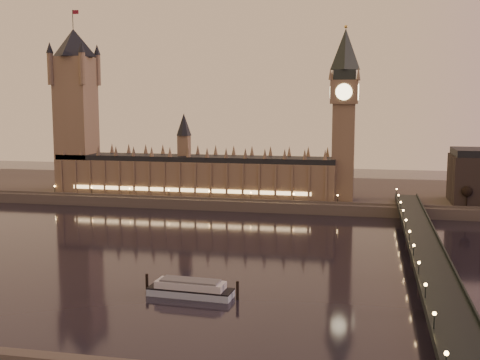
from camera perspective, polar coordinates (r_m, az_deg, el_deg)
The scene contains 8 objects.
ground at distance 262.73m, azimuth -3.54°, elevation -6.99°, with size 700.00×700.00×0.00m, color black.
far_embankment at distance 416.43m, azimuth 6.61°, elevation -1.21°, with size 560.00×130.00×6.00m, color #423D35.
palace_of_westminster at distance 384.31m, azimuth -4.46°, elevation 0.90°, with size 180.00×26.62×52.00m.
victoria_tower at distance 411.85m, azimuth -15.32°, elevation 7.24°, with size 31.68×31.68×118.00m.
big_ben at distance 366.15m, azimuth 9.85°, elevation 7.12°, with size 17.68×17.68×104.00m.
westminster_bridge at distance 253.09m, azimuth 16.99°, elevation -6.58°, with size 13.20×260.00×15.30m.
bare_tree_0 at distance 361.71m, azimuth 20.66°, elevation -1.23°, with size 5.19×5.19×10.55m.
moored_barge at distance 207.20m, azimuth -4.72°, elevation -10.23°, with size 33.61×9.83×6.17m.
Camera 1 is at (69.14, -244.85, 65.53)m, focal length 45.00 mm.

